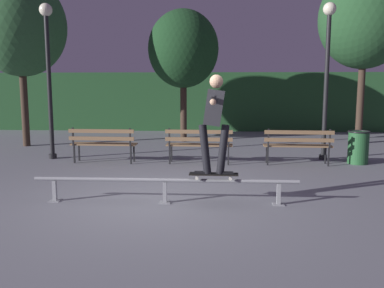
% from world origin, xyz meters
% --- Properties ---
extents(ground_plane, '(90.00, 90.00, 0.00)m').
position_xyz_m(ground_plane, '(0.00, 0.00, 0.00)').
color(ground_plane, slate).
extents(hedge_backdrop, '(24.00, 1.20, 2.42)m').
position_xyz_m(hedge_backdrop, '(0.00, 10.95, 1.21)').
color(hedge_backdrop, '#234C28').
rests_on(hedge_backdrop, ground).
extents(grind_rail, '(4.28, 0.18, 0.40)m').
position_xyz_m(grind_rail, '(0.00, -0.22, 0.32)').
color(grind_rail, gray).
rests_on(grind_rail, ground).
extents(skateboard, '(0.78, 0.22, 0.09)m').
position_xyz_m(skateboard, '(0.78, -0.22, 0.48)').
color(skateboard, black).
rests_on(skateboard, grind_rail).
extents(skateboarder, '(0.62, 1.41, 1.56)m').
position_xyz_m(skateboarder, '(0.79, -0.22, 1.41)').
color(skateboarder, black).
rests_on(skateboarder, skateboard).
extents(park_bench_leftmost, '(1.61, 0.47, 0.88)m').
position_xyz_m(park_bench_leftmost, '(-1.93, 3.12, 0.54)').
color(park_bench_leftmost, black).
rests_on(park_bench_leftmost, ground).
extents(park_bench_left_center, '(1.61, 0.47, 0.88)m').
position_xyz_m(park_bench_left_center, '(0.42, 3.12, 0.54)').
color(park_bench_left_center, black).
rests_on(park_bench_left_center, ground).
extents(park_bench_right_center, '(1.61, 0.47, 0.88)m').
position_xyz_m(park_bench_right_center, '(2.76, 3.12, 0.54)').
color(park_bench_right_center, black).
rests_on(park_bench_right_center, ground).
extents(tree_far_left, '(2.75, 2.75, 5.18)m').
position_xyz_m(tree_far_left, '(-5.13, 5.83, 3.66)').
color(tree_far_left, '#3D2D23').
rests_on(tree_far_left, ground).
extents(tree_far_right, '(2.88, 2.88, 5.57)m').
position_xyz_m(tree_far_right, '(5.49, 7.04, 3.98)').
color(tree_far_right, '#3D2D23').
rests_on(tree_far_right, ground).
extents(tree_behind_benches, '(2.33, 2.33, 4.37)m').
position_xyz_m(tree_behind_benches, '(-0.28, 7.22, 3.07)').
color(tree_behind_benches, '#3D2D23').
rests_on(tree_behind_benches, ground).
extents(lamp_post_left, '(0.32, 0.32, 3.90)m').
position_xyz_m(lamp_post_left, '(-3.42, 3.66, 2.48)').
color(lamp_post_left, black).
rests_on(lamp_post_left, ground).
extents(lamp_post_right, '(0.32, 0.32, 3.90)m').
position_xyz_m(lamp_post_right, '(3.57, 3.96, 2.48)').
color(lamp_post_right, black).
rests_on(lamp_post_right, ground).
extents(trash_can, '(0.52, 0.52, 0.80)m').
position_xyz_m(trash_can, '(4.26, 3.42, 0.41)').
color(trash_can, '#23562D').
rests_on(trash_can, ground).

